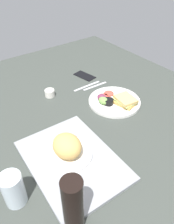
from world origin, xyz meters
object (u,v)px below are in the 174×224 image
at_px(plate_with_salad, 115,101).
at_px(soda_bottle, 73,206).
at_px(serving_tray, 72,160).
at_px(cell_phone, 85,76).
at_px(bread_plate_near, 67,148).
at_px(espresso_cup, 50,93).
at_px(fork, 95,86).
at_px(knife, 87,86).
at_px(drinking_glass, 13,189).

height_order(plate_with_salad, soda_bottle, soda_bottle).
bearing_deg(serving_tray, cell_phone, -40.16).
xyz_separation_m(serving_tray, bread_plate_near, (0.03, 0.00, 0.05)).
distance_m(bread_plate_near, plate_with_salad, 0.46).
relative_size(espresso_cup, cell_phone, 0.39).
bearing_deg(bread_plate_near, cell_phone, -41.69).
distance_m(serving_tray, fork, 0.60).
bearing_deg(bread_plate_near, fork, -49.28).
relative_size(fork, knife, 0.89).
bearing_deg(soda_bottle, fork, -42.63).
height_order(serving_tray, plate_with_salad, plate_with_salad).
bearing_deg(plate_with_salad, bread_plate_near, 112.62).
bearing_deg(plate_with_salad, espresso_cup, 42.17).
relative_size(drinking_glass, espresso_cup, 2.37).
bearing_deg(cell_phone, serving_tray, 128.48).
bearing_deg(espresso_cup, drinking_glass, 140.81).
height_order(soda_bottle, knife, soda_bottle).
bearing_deg(fork, plate_with_salad, 86.02).
bearing_deg(knife, espresso_cup, -10.31).
relative_size(fork, cell_phone, 1.18).
relative_size(bread_plate_near, cell_phone, 1.38).
bearing_deg(bread_plate_near, espresso_cup, -20.03).
xyz_separation_m(serving_tray, knife, (0.44, -0.40, -0.01)).
bearing_deg(bread_plate_near, knife, -44.41).
height_order(drinking_glass, soda_bottle, soda_bottle).
xyz_separation_m(serving_tray, fork, (0.41, -0.44, -0.01)).
relative_size(serving_tray, plate_with_salad, 1.57).
bearing_deg(drinking_glass, serving_tray, -83.78).
distance_m(espresso_cup, cell_phone, 0.31).
relative_size(serving_tray, bread_plate_near, 2.26).
bearing_deg(knife, soda_bottle, 50.66).
xyz_separation_m(drinking_glass, fork, (0.43, -0.69, -0.06)).
height_order(fork, cell_phone, cell_phone).
xyz_separation_m(bread_plate_near, espresso_cup, (0.45, -0.17, -0.04)).
bearing_deg(soda_bottle, bread_plate_near, -28.54).
bearing_deg(fork, soda_bottle, 50.05).
relative_size(bread_plate_near, espresso_cup, 3.55).
bearing_deg(plate_with_salad, fork, -6.66).
bearing_deg(knife, bread_plate_near, 45.51).
xyz_separation_m(serving_tray, plate_with_salad, (0.20, -0.42, 0.01)).
xyz_separation_m(plate_with_salad, espresso_cup, (0.28, 0.25, 0.00)).
distance_m(drinking_glass, espresso_cup, 0.66).
distance_m(soda_bottle, espresso_cup, 0.77).
distance_m(serving_tray, knife, 0.59).
xyz_separation_m(serving_tray, drinking_glass, (-0.03, 0.25, 0.06)).
xyz_separation_m(espresso_cup, fork, (-0.07, -0.28, -0.02)).
distance_m(bread_plate_near, fork, 0.59).
xyz_separation_m(serving_tray, espresso_cup, (0.48, -0.16, 0.01)).
bearing_deg(serving_tray, soda_bottle, 148.19).
height_order(espresso_cup, knife, espresso_cup).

